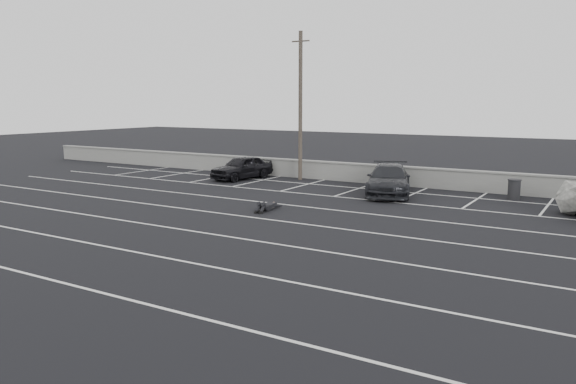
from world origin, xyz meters
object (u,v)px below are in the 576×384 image
Objects in this scene: car_right at (389,180)px; utility_pole at (300,106)px; skateboard at (265,209)px; person at (269,204)px; trash_bin at (514,189)px; car_left at (242,167)px.

car_right is 0.60× the size of utility_pole.
car_right reaches higher than skateboard.
car_right is at bearing 82.38° from skateboard.
person reaches higher than skateboard.
trash_bin is at bearing -1.95° from car_right.
car_left is 9.33m from car_right.
car_left is 1.72× the size of person.
utility_pole reaches higher than car_right.
utility_pole is at bearing 36.25° from car_left.
car_left is 9.84m from skateboard.
car_right is at bearing -162.60° from trash_bin.
car_right reaches higher than person.
skateboard is (0.10, -0.46, -0.16)m from person.
car_right is 7.52m from utility_pole.
skateboard is at bearing -132.56° from car_right.
car_left is 5.56× the size of skateboard.
car_left reaches higher than skateboard.
utility_pole reaches higher than person.
utility_pole is at bearing 177.15° from trash_bin.
trash_bin is 0.40× the size of person.
utility_pole is at bearing 140.55° from car_right.
utility_pole reaches higher than trash_bin.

